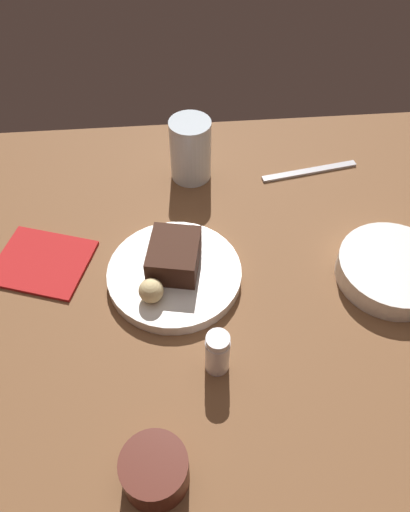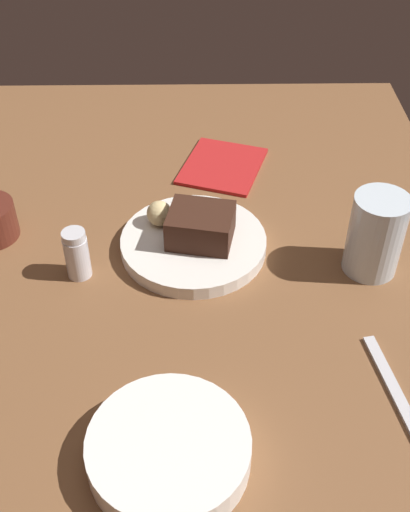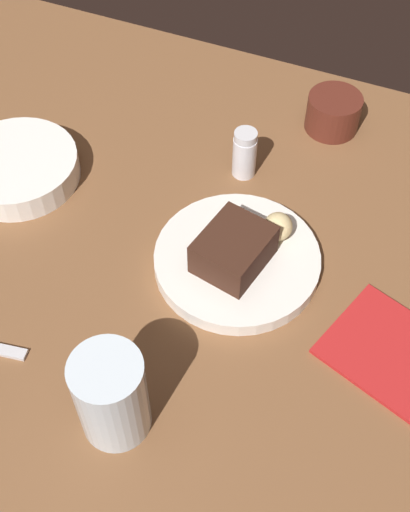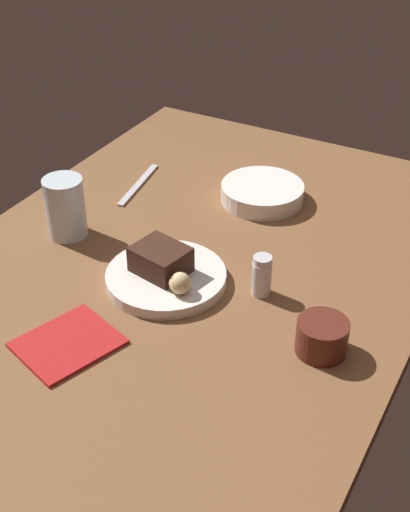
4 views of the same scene
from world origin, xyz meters
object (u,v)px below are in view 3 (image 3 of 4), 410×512
at_px(dessert_plate, 237,260).
at_px(bread_roll, 278,226).
at_px(folded_napkin, 392,352).
at_px(chocolate_cake_slice, 234,250).
at_px(salt_shaker, 245,153).
at_px(coffee_cup, 333,113).
at_px(water_glass, 111,396).
at_px(side_bowl, 18,168).

xyz_separation_m(dessert_plate, bread_roll, (0.04, 0.05, 0.03)).
bearing_deg(folded_napkin, chocolate_cake_slice, 169.71).
bearing_deg(folded_napkin, salt_shaker, 141.83).
bearing_deg(folded_napkin, bread_roll, 150.88).
bearing_deg(bread_roll, dessert_plate, -125.39).
xyz_separation_m(dessert_plate, folded_napkin, (0.21, -0.05, -0.01)).
distance_m(chocolate_cake_slice, coffee_cup, 0.32).
relative_size(bread_roll, salt_shaker, 0.50).
xyz_separation_m(dessert_plate, water_glass, (-0.04, -0.25, 0.05)).
distance_m(side_bowl, coffee_cup, 0.47).
relative_size(chocolate_cake_slice, side_bowl, 0.53).
relative_size(dessert_plate, folded_napkin, 1.43).
bearing_deg(coffee_cup, bread_roll, -90.19).
distance_m(side_bowl, folded_napkin, 0.56).
bearing_deg(chocolate_cake_slice, salt_shaker, 106.44).
distance_m(water_glass, side_bowl, 0.41).
distance_m(chocolate_cake_slice, side_bowl, 0.34).
xyz_separation_m(chocolate_cake_slice, water_glass, (-0.04, -0.24, 0.02)).
relative_size(salt_shaker, coffee_cup, 0.93).
height_order(dessert_plate, bread_roll, bread_roll).
relative_size(chocolate_cake_slice, salt_shaker, 1.20).
bearing_deg(coffee_cup, side_bowl, -143.94).
height_order(water_glass, folded_napkin, water_glass).
bearing_deg(folded_napkin, dessert_plate, 166.90).
distance_m(salt_shaker, water_glass, 0.41).
xyz_separation_m(chocolate_cake_slice, coffee_cup, (0.04, 0.31, -0.02)).
xyz_separation_m(water_glass, side_bowl, (-0.30, 0.27, -0.04)).
bearing_deg(bread_roll, side_bowl, -176.41).
bearing_deg(bread_roll, chocolate_cake_slice, -121.42).
distance_m(coffee_cup, folded_napkin, 0.39).
xyz_separation_m(chocolate_cake_slice, bread_roll, (0.04, 0.06, -0.01)).
bearing_deg(coffee_cup, water_glass, -98.23).
distance_m(chocolate_cake_slice, salt_shaker, 0.18).
xyz_separation_m(dessert_plate, side_bowl, (-0.34, 0.03, 0.01)).
bearing_deg(side_bowl, chocolate_cake_slice, -6.16).
relative_size(chocolate_cake_slice, water_glass, 0.76).
distance_m(chocolate_cake_slice, folded_napkin, 0.22).
height_order(water_glass, side_bowl, water_glass).
distance_m(bread_roll, salt_shaker, 0.14).
relative_size(dessert_plate, salt_shaker, 2.81).
relative_size(chocolate_cake_slice, bread_roll, 2.43).
bearing_deg(salt_shaker, bread_roll, -51.49).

